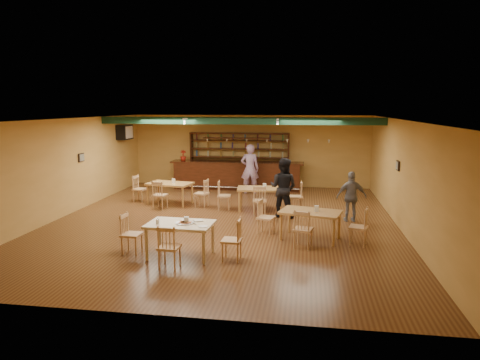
% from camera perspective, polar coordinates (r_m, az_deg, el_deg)
% --- Properties ---
extents(floor, '(12.00, 12.00, 0.00)m').
position_cam_1_polar(floor, '(13.09, -2.12, -5.36)').
color(floor, '#532F17').
rests_on(floor, ground).
extents(ceiling_beam, '(10.00, 0.30, 0.25)m').
position_cam_1_polar(ceiling_beam, '(15.42, -0.22, 7.71)').
color(ceiling_beam, '#11331F').
rests_on(ceiling_beam, ceiling).
extents(track_rail_left, '(0.05, 2.50, 0.05)m').
position_cam_1_polar(track_rail_left, '(16.37, -6.19, 8.01)').
color(track_rail_left, white).
rests_on(track_rail_left, ceiling).
extents(track_rail_right, '(0.05, 2.50, 0.05)m').
position_cam_1_polar(track_rail_right, '(15.86, 5.17, 7.98)').
color(track_rail_right, white).
rests_on(track_rail_right, ceiling).
extents(ac_unit, '(0.34, 0.70, 0.48)m').
position_cam_1_polar(ac_unit, '(18.14, -14.76, 6.03)').
color(ac_unit, white).
rests_on(ac_unit, wall_left).
extents(picture_left, '(0.04, 0.34, 0.28)m').
position_cam_1_polar(picture_left, '(15.40, -19.94, 2.77)').
color(picture_left, black).
rests_on(picture_left, wall_left).
extents(picture_right, '(0.04, 0.34, 0.28)m').
position_cam_1_polar(picture_right, '(13.29, 19.84, 1.77)').
color(picture_right, black).
rests_on(picture_right, wall_right).
extents(bar_counter, '(5.43, 0.85, 1.13)m').
position_cam_1_polar(bar_counter, '(18.02, -0.40, 0.61)').
color(bar_counter, black).
rests_on(bar_counter, ground).
extents(back_bar_hutch, '(4.20, 0.40, 2.28)m').
position_cam_1_polar(back_bar_hutch, '(18.55, -0.09, 2.67)').
color(back_bar_hutch, black).
rests_on(back_bar_hutch, ground).
extents(poinsettia, '(0.31, 0.31, 0.43)m').
position_cam_1_polar(poinsettia, '(18.40, -7.40, 3.18)').
color(poinsettia, '#B01F10').
rests_on(poinsettia, bar_counter).
extents(dining_table_a, '(1.64, 1.16, 0.75)m').
position_cam_1_polar(dining_table_a, '(15.44, -9.07, -1.74)').
color(dining_table_a, '#B07E3E').
rests_on(dining_table_a, ground).
extents(dining_table_b, '(1.54, 1.01, 0.73)m').
position_cam_1_polar(dining_table_b, '(14.43, 2.60, -2.45)').
color(dining_table_b, '#B07E3E').
rests_on(dining_table_b, ground).
extents(dining_table_d, '(1.67, 1.24, 0.75)m').
position_cam_1_polar(dining_table_d, '(11.39, 9.11, -5.83)').
color(dining_table_d, '#B07E3E').
rests_on(dining_table_d, ground).
extents(near_table, '(1.50, 1.00, 0.78)m').
position_cam_1_polar(near_table, '(10.08, -7.74, -7.72)').
color(near_table, tan).
rests_on(near_table, ground).
extents(pizza_tray, '(0.46, 0.46, 0.01)m').
position_cam_1_polar(pizza_tray, '(9.94, -7.21, -5.56)').
color(pizza_tray, silver).
rests_on(pizza_tray, near_table).
extents(parmesan_shaker, '(0.08, 0.08, 0.11)m').
position_cam_1_polar(parmesan_shaker, '(9.96, -10.66, -5.34)').
color(parmesan_shaker, '#EAE5C6').
rests_on(parmesan_shaker, near_table).
extents(napkin_stack, '(0.25, 0.23, 0.03)m').
position_cam_1_polar(napkin_stack, '(10.07, -5.45, -5.28)').
color(napkin_stack, white).
rests_on(napkin_stack, near_table).
extents(pizza_server, '(0.28, 0.29, 0.00)m').
position_cam_1_polar(pizza_server, '(9.95, -6.25, -5.47)').
color(pizza_server, silver).
rests_on(pizza_server, pizza_tray).
extents(side_plate, '(0.23, 0.23, 0.01)m').
position_cam_1_polar(side_plate, '(9.63, -4.84, -6.02)').
color(side_plate, white).
rests_on(side_plate, near_table).
extents(patron_bar, '(0.75, 0.54, 1.93)m').
position_cam_1_polar(patron_bar, '(17.06, 1.29, 1.46)').
color(patron_bar, '#88489D').
rests_on(patron_bar, ground).
extents(patron_right_a, '(1.07, 0.95, 1.82)m').
position_cam_1_polar(patron_right_a, '(13.48, 5.64, -0.99)').
color(patron_right_a, black).
rests_on(patron_right_a, ground).
extents(patron_right_b, '(0.92, 0.48, 1.49)m').
position_cam_1_polar(patron_right_b, '(13.31, 14.28, -2.10)').
color(patron_right_b, gray).
rests_on(patron_right_b, ground).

